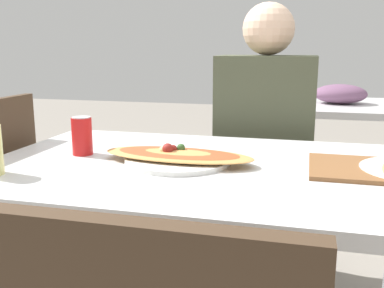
{
  "coord_description": "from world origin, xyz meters",
  "views": [
    {
      "loc": [
        0.29,
        -1.28,
        1.07
      ],
      "look_at": [
        -0.04,
        0.0,
        0.79
      ],
      "focal_mm": 42.0,
      "sensor_mm": 36.0,
      "label": 1
    }
  ],
  "objects_px": {
    "dining_table": "(206,185)",
    "soda_can": "(82,136)",
    "chair_far_seated": "(265,171)",
    "pizza_main": "(178,156)",
    "person_seated": "(265,125)"
  },
  "relations": [
    {
      "from": "dining_table",
      "to": "soda_can",
      "type": "distance_m",
      "value": 0.44
    },
    {
      "from": "chair_far_seated",
      "to": "pizza_main",
      "type": "relative_size",
      "value": 1.87
    },
    {
      "from": "dining_table",
      "to": "chair_far_seated",
      "type": "relative_size",
      "value": 1.5
    },
    {
      "from": "dining_table",
      "to": "chair_far_seated",
      "type": "height_order",
      "value": "chair_far_seated"
    },
    {
      "from": "pizza_main",
      "to": "soda_can",
      "type": "bearing_deg",
      "value": 176.5
    },
    {
      "from": "person_seated",
      "to": "soda_can",
      "type": "distance_m",
      "value": 0.82
    },
    {
      "from": "dining_table",
      "to": "soda_can",
      "type": "bearing_deg",
      "value": 176.92
    },
    {
      "from": "pizza_main",
      "to": "chair_far_seated",
      "type": "bearing_deg",
      "value": 74.93
    },
    {
      "from": "pizza_main",
      "to": "person_seated",
      "type": "bearing_deg",
      "value": 72.43
    },
    {
      "from": "dining_table",
      "to": "soda_can",
      "type": "relative_size",
      "value": 10.79
    },
    {
      "from": "dining_table",
      "to": "pizza_main",
      "type": "bearing_deg",
      "value": 178.51
    },
    {
      "from": "pizza_main",
      "to": "soda_can",
      "type": "distance_m",
      "value": 0.34
    },
    {
      "from": "chair_far_seated",
      "to": "person_seated",
      "type": "bearing_deg",
      "value": 90.0
    },
    {
      "from": "soda_can",
      "to": "person_seated",
      "type": "bearing_deg",
      "value": 49.34
    },
    {
      "from": "dining_table",
      "to": "chair_far_seated",
      "type": "distance_m",
      "value": 0.78
    }
  ]
}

